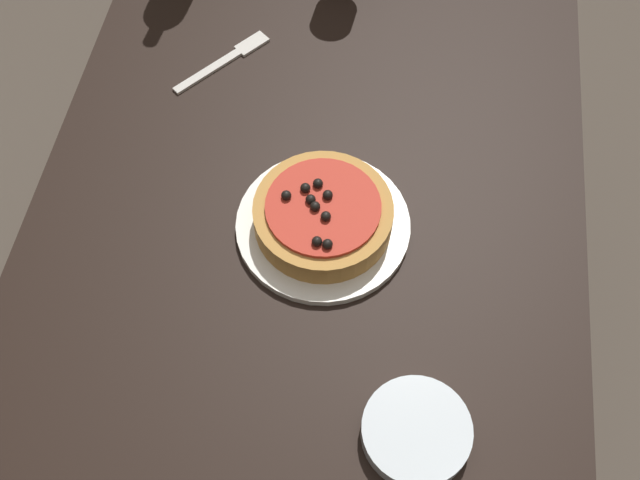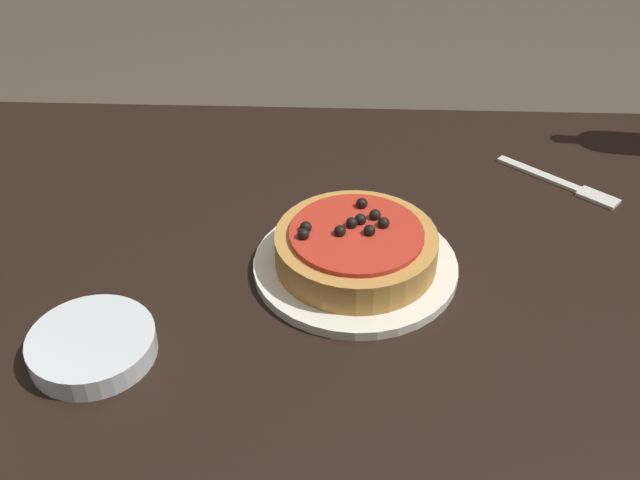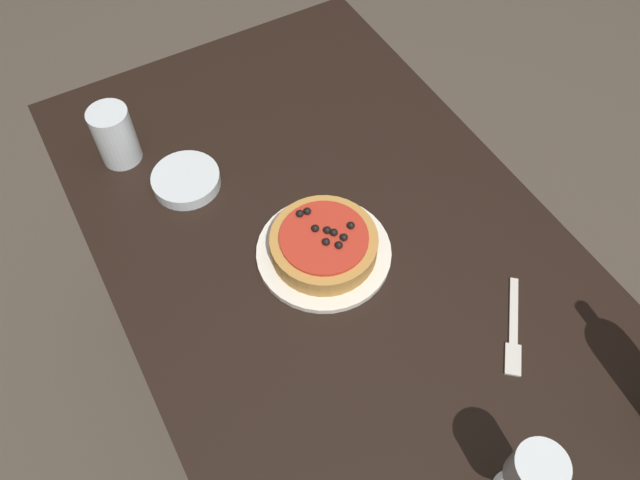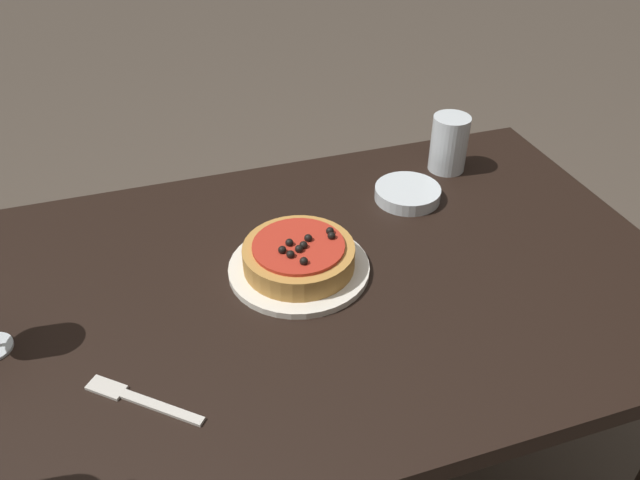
# 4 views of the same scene
# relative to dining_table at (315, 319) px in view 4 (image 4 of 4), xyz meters

# --- Properties ---
(dining_table) EXTENTS (1.26, 0.79, 0.72)m
(dining_table) POSITION_rel_dining_table_xyz_m (0.00, 0.00, 0.00)
(dining_table) COLOR black
(dining_table) RESTS_ON ground_plane
(dinner_plate) EXTENTS (0.25, 0.25, 0.01)m
(dinner_plate) POSITION_rel_dining_table_xyz_m (0.02, -0.03, 0.10)
(dinner_plate) COLOR white
(dinner_plate) RESTS_ON dining_table
(pizza) EXTENTS (0.19, 0.19, 0.06)m
(pizza) POSITION_rel_dining_table_xyz_m (0.02, -0.03, 0.13)
(pizza) COLOR #BC843D
(pizza) RESTS_ON dinner_plate
(water_cup) EXTENTS (0.08, 0.08, 0.12)m
(water_cup) POSITION_rel_dining_table_xyz_m (-0.39, -0.27, 0.16)
(water_cup) COLOR silver
(water_cup) RESTS_ON dining_table
(side_bowl) EXTENTS (0.13, 0.13, 0.03)m
(side_bowl) POSITION_rel_dining_table_xyz_m (-0.26, -0.18, 0.11)
(side_bowl) COLOR silver
(side_bowl) RESTS_ON dining_table
(fork) EXTENTS (0.15, 0.13, 0.00)m
(fork) POSITION_rel_dining_table_xyz_m (0.31, 0.17, 0.10)
(fork) COLOR beige
(fork) RESTS_ON dining_table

